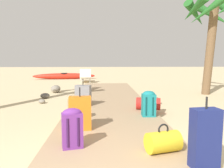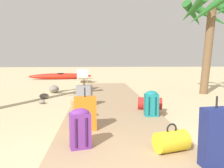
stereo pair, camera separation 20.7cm
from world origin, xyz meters
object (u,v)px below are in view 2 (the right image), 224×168
Objects in this scene: backpack_teal at (151,103)px; kayak at (61,76)px; suitcase_orange at (85,113)px; suitcase_navy at (215,137)px; suitcase_grey at (84,96)px; duffel_bag_yellow at (171,141)px; backpack_tan at (78,108)px; palm_tree_near_right at (210,20)px; backpack_purple at (80,127)px; duffel_bag_red at (150,103)px; lounge_chair at (83,77)px.

backpack_teal is 10.64m from kayak.
suitcase_navy reaches higher than suitcase_orange.
suitcase_orange reaches higher than suitcase_grey.
backpack_teal is 0.14× the size of kayak.
duffel_bag_yellow is at bearing -66.32° from suitcase_grey.
backpack_tan reaches higher than kayak.
backpack_teal is at bearing 7.93° from backpack_tan.
palm_tree_near_right reaches higher than suitcase_navy.
backpack_purple is at bearing 157.94° from suitcase_navy.
duffel_bag_yellow is at bearing -49.90° from backpack_tan.
duffel_bag_red is 0.18× the size of palm_tree_near_right.
backpack_tan is at bearing -92.70° from suitcase_grey.
duffel_bag_red is at bearing 82.82° from duffel_bag_yellow.
backpack_teal is at bearing -132.35° from palm_tree_near_right.
backpack_teal reaches higher than kayak.
suitcase_navy reaches higher than lounge_chair.
backpack_purple is 0.37× the size of lounge_chair.
suitcase_orange is (-1.56, -1.52, 0.15)m from duffel_bag_red.
suitcase_navy is 2.80m from backpack_tan.
kayak is at bearing 126.85° from lounge_chair.
kayak is (-2.13, 10.92, -0.18)m from suitcase_orange.
backpack_tan is (-1.63, -0.23, -0.04)m from backpack_teal.
lounge_chair reaches higher than backpack_tan.
backpack_purple is at bearing -92.17° from suitcase_orange.
backpack_purple is at bearing -131.74° from palm_tree_near_right.
suitcase_orange is 0.19× the size of kayak.
suitcase_grey is 2.08m from suitcase_orange.
duffel_bag_red is 1.78m from suitcase_grey.
palm_tree_near_right is at bearing 58.68° from duffel_bag_yellow.
backpack_purple is 0.69× the size of suitcase_navy.
backpack_tan is (-0.19, 0.66, -0.05)m from suitcase_orange.
lounge_chair is 0.38× the size of kayak.
duffel_bag_red is 4.57m from palm_tree_near_right.
backpack_teal reaches higher than duffel_bag_red.
duffel_bag_yellow is 1.30m from backpack_purple.
palm_tree_near_right reaches higher than duffel_bag_red.
suitcase_grey reaches higher than backpack_tan.
duffel_bag_yellow is 0.13× the size of kayak.
backpack_tan is at bearing 130.10° from duffel_bag_yellow.
backpack_tan is at bearing -87.45° from lounge_chair.
suitcase_orange is 1.57× the size of backpack_tan.
duffel_bag_yellow is 0.71× the size of suitcase_grey.
backpack_purple is at bearing -130.58° from backpack_teal.
suitcase_grey is at bearing -77.19° from kayak.
suitcase_navy is at bearing -42.83° from suitcase_orange.
suitcase_orange is at bearing -86.64° from suitcase_grey.
lounge_chair is at bearing 93.09° from backpack_purple.
duffel_bag_red is 0.76× the size of suitcase_navy.
kayak is at bearing 111.46° from duffel_bag_red.
backpack_teal reaches higher than duffel_bag_yellow.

